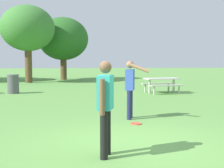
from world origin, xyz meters
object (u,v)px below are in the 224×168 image
Objects in this scene: person_thrower at (105,102)px; person_catcher at (130,85)px; tree_far_right at (28,29)px; trash_can_beside_table at (13,84)px; frisbee at (136,124)px; tree_slender_mid at (63,39)px; picnic_table_near at (162,82)px.

person_catcher is (1.05, 3.16, 0.02)m from person_thrower.
person_catcher is 0.29× the size of tree_far_right.
frisbee is at bearing -59.25° from trash_can_beside_table.
person_catcher is 15.49m from tree_far_right.
tree_slender_mid is (2.48, 3.10, -0.51)m from tree_far_right.
frisbee is (0.01, -0.71, -0.95)m from person_catcher.
tree_far_right reaches higher than person_catcher.
person_thrower is 5.79× the size of frisbee.
trash_can_beside_table is at bearing 123.15° from person_catcher.
trash_can_beside_table is 0.18× the size of tree_slender_mid.
trash_can_beside_table is (-7.43, 0.86, -0.08)m from picnic_table_near.
tree_slender_mid is (-5.28, 11.29, 2.94)m from picnic_table_near.
person_thrower is at bearing -70.83° from trash_can_beside_table.
trash_can_beside_table is at bearing 173.42° from picnic_table_near.
frisbee is 0.05× the size of tree_slender_mid.
person_thrower reaches higher than picnic_table_near.
person_thrower is 0.31× the size of tree_slender_mid.
person_catcher reaches higher than trash_can_beside_table.
tree_slender_mid is at bearing 93.85° from person_thrower.
tree_far_right is at bearing 108.13° from frisbee.
picnic_table_near is (2.84, 6.18, -0.40)m from person_catcher.
trash_can_beside_table is (-4.60, 7.04, -0.48)m from person_catcher.
tree_far_right reaches higher than person_thrower.
picnic_table_near reaches higher than frisbee.
person_thrower is 2.83m from frisbee.
frisbee is 18.67m from tree_slender_mid.
person_thrower is 0.88× the size of picnic_table_near.
picnic_table_near is at bearing 65.32° from person_catcher.
person_catcher is at bearing -71.09° from tree_far_right.
tree_far_right is 1.07× the size of tree_slender_mid.
person_catcher is at bearing -114.68° from picnic_table_near.
person_thrower reaches higher than trash_can_beside_table.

